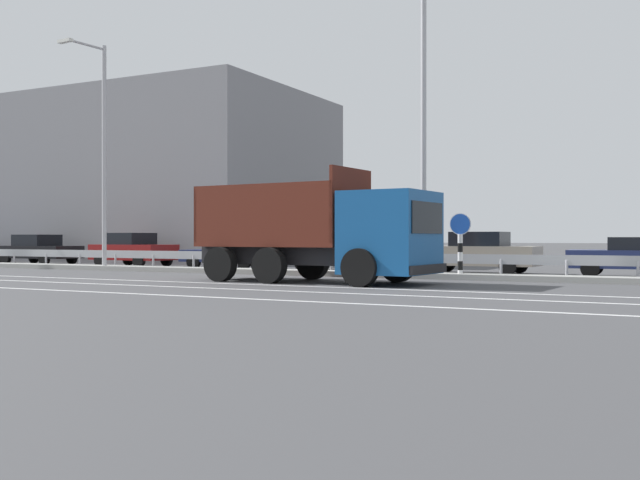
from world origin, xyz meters
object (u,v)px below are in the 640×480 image
Objects in this scene: parked_car_6 at (477,253)px; parked_car_4 at (230,253)px; street_lamp_2 at (422,109)px; parked_car_5 at (340,252)px; parked_car_2 at (38,249)px; parked_car_3 at (133,250)px; median_road_sign at (460,245)px; parked_car_7 at (633,257)px; street_lamp_1 at (101,146)px; dump_truck at (343,238)px.

parked_car_4 is at bearing 94.60° from parked_car_6.
street_lamp_2 is 7.78m from parked_car_5.
parked_car_2 is 6.10m from parked_car_3.
street_lamp_2 reaches higher than median_road_sign.
parked_car_7 is (4.81, 3.68, -0.41)m from median_road_sign.
parked_car_5 reaches higher than parked_car_4.
parked_car_2 is 16.47m from parked_car_5.
parked_car_3 is at bearing 91.06° from parked_car_2.
parked_car_5 is at bearing 141.72° from street_lamp_2.
parked_car_3 reaches higher than parked_car_5.
median_road_sign is 0.48× the size of parked_car_2.
parked_car_3 reaches higher than parked_car_2.
street_lamp_2 is 2.51× the size of parked_car_3.
parked_car_3 is 1.01× the size of parked_car_4.
parked_car_5 is (10.36, 0.39, -0.01)m from parked_car_3.
parked_car_7 is at bearing 11.28° from street_lamp_1.
parked_car_2 is at bearing -105.76° from dump_truck.
street_lamp_2 is 2.22× the size of parked_car_6.
parked_car_5 is (4.95, 0.50, 0.10)m from parked_car_4.
median_road_sign is 0.53× the size of parked_car_4.
dump_truck is 15.69m from parked_car_3.
parked_car_2 is 1.10× the size of parked_car_5.
median_road_sign is at bearing 1.14° from street_lamp_2.
dump_truck is at bearing 72.04° from parked_car_2.
street_lamp_1 reaches higher than parked_car_2.
parked_car_2 is at bearing 85.15° from parked_car_4.
parked_car_6 is 1.09× the size of parked_car_7.
median_road_sign is 0.21× the size of street_lamp_2.
dump_truck is at bearing -107.89° from street_lamp_2.
parked_car_7 reaches higher than parked_car_4.
dump_truck is at bearing 27.30° from parked_car_5.
median_road_sign reaches higher than parked_car_6.
parked_car_2 is at bearing 170.86° from street_lamp_2.
dump_truck is at bearing -14.96° from street_lamp_1.
parked_car_3 reaches higher than parked_car_7.
street_lamp_2 reaches higher than street_lamp_1.
parked_car_3 reaches higher than parked_car_6.
street_lamp_1 reaches higher than parked_car_3.
median_road_sign is at bearing 58.98° from parked_car_5.
parked_car_6 is at bearing 16.37° from street_lamp_1.
street_lamp_2 reaches higher than parked_car_2.
parked_car_2 is 22.01m from parked_car_6.
street_lamp_1 is 6.84m from parked_car_4.
street_lamp_2 is 22.09m from parked_car_2.
parked_car_4 is at bearing 42.39° from street_lamp_1.
parked_car_3 is (-16.46, 3.39, -0.33)m from median_road_sign.
parked_car_2 is 11.52m from parked_car_4.
parked_car_5 is at bearing 87.01° from parked_car_7.
street_lamp_2 reaches higher than dump_truck.
dump_truck is at bearing -132.84° from parked_car_4.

